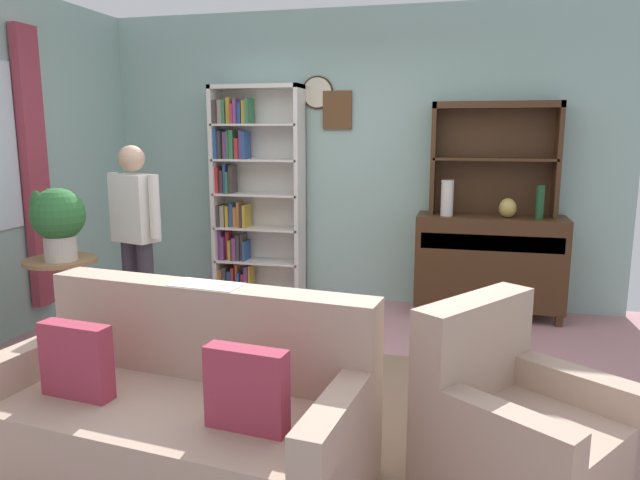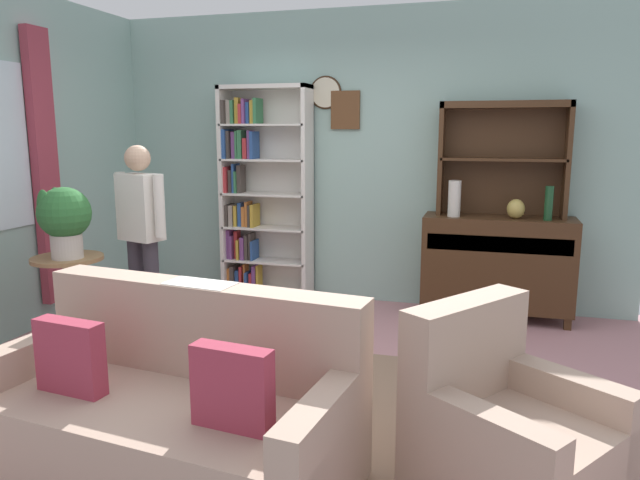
{
  "view_description": "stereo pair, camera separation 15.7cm",
  "coord_description": "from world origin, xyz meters",
  "px_view_note": "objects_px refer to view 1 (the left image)",
  "views": [
    {
      "loc": [
        1.02,
        -3.56,
        1.67
      ],
      "look_at": [
        0.1,
        0.2,
        0.95
      ],
      "focal_mm": 33.15,
      "sensor_mm": 36.0,
      "label": 1
    },
    {
      "loc": [
        1.17,
        -3.52,
        1.67
      ],
      "look_at": [
        0.1,
        0.2,
        0.95
      ],
      "focal_mm": 33.15,
      "sensor_mm": 36.0,
      "label": 2
    }
  ],
  "objects_px": {
    "vase_round": "(508,208)",
    "armchair_floral": "(517,432)",
    "bottle_wine": "(540,202)",
    "vase_tall": "(447,198)",
    "couch_floral": "(181,416)",
    "potted_plant_large": "(57,218)",
    "plant_stand": "(64,296)",
    "coffee_table": "(237,343)",
    "sideboard_hutch": "(495,143)",
    "bookshelf": "(251,194)",
    "person_reading": "(136,230)",
    "book_stack": "(234,329)",
    "sideboard": "(489,261)"
  },
  "relations": [
    {
      "from": "coffee_table",
      "to": "book_stack",
      "type": "xyz_separation_m",
      "value": [
        -0.01,
        -0.01,
        0.09
      ]
    },
    {
      "from": "armchair_floral",
      "to": "person_reading",
      "type": "xyz_separation_m",
      "value": [
        -2.76,
        1.38,
        0.62
      ]
    },
    {
      "from": "armchair_floral",
      "to": "couch_floral",
      "type": "bearing_deg",
      "value": -170.25
    },
    {
      "from": "vase_round",
      "to": "bottle_wine",
      "type": "xyz_separation_m",
      "value": [
        0.26,
        -0.02,
        0.06
      ]
    },
    {
      "from": "sideboard_hutch",
      "to": "bottle_wine",
      "type": "xyz_separation_m",
      "value": [
        0.39,
        -0.2,
        -0.49
      ]
    },
    {
      "from": "bottle_wine",
      "to": "book_stack",
      "type": "distance_m",
      "value": 2.91
    },
    {
      "from": "vase_tall",
      "to": "couch_floral",
      "type": "xyz_separation_m",
      "value": [
        -1.13,
        -2.93,
        -0.77
      ]
    },
    {
      "from": "bookshelf",
      "to": "person_reading",
      "type": "height_order",
      "value": "bookshelf"
    },
    {
      "from": "bookshelf",
      "to": "book_stack",
      "type": "xyz_separation_m",
      "value": [
        0.7,
        -2.2,
        -0.6
      ]
    },
    {
      "from": "vase_tall",
      "to": "potted_plant_large",
      "type": "xyz_separation_m",
      "value": [
        -2.69,
        -1.72,
        -0.03
      ]
    },
    {
      "from": "bottle_wine",
      "to": "coffee_table",
      "type": "bearing_deg",
      "value": -134.52
    },
    {
      "from": "sideboard",
      "to": "book_stack",
      "type": "height_order",
      "value": "sideboard"
    },
    {
      "from": "sideboard_hutch",
      "to": "vase_tall",
      "type": "xyz_separation_m",
      "value": [
        -0.39,
        -0.19,
        -0.48
      ]
    },
    {
      "from": "plant_stand",
      "to": "person_reading",
      "type": "height_order",
      "value": "person_reading"
    },
    {
      "from": "sideboard",
      "to": "plant_stand",
      "type": "bearing_deg",
      "value": -150.58
    },
    {
      "from": "bookshelf",
      "to": "sideboard_hutch",
      "type": "xyz_separation_m",
      "value": [
        2.3,
        0.03,
        0.51
      ]
    },
    {
      "from": "couch_floral",
      "to": "coffee_table",
      "type": "bearing_deg",
      "value": 94.45
    },
    {
      "from": "sideboard_hutch",
      "to": "potted_plant_large",
      "type": "height_order",
      "value": "sideboard_hutch"
    },
    {
      "from": "bookshelf",
      "to": "book_stack",
      "type": "relative_size",
      "value": 11.27
    },
    {
      "from": "sideboard",
      "to": "armchair_floral",
      "type": "height_order",
      "value": "sideboard"
    },
    {
      "from": "armchair_floral",
      "to": "book_stack",
      "type": "xyz_separation_m",
      "value": [
        -1.65,
        0.63,
        0.15
      ]
    },
    {
      "from": "sideboard",
      "to": "vase_tall",
      "type": "height_order",
      "value": "vase_tall"
    },
    {
      "from": "vase_round",
      "to": "bottle_wine",
      "type": "distance_m",
      "value": 0.27
    },
    {
      "from": "person_reading",
      "to": "coffee_table",
      "type": "bearing_deg",
      "value": -33.45
    },
    {
      "from": "bottle_wine",
      "to": "plant_stand",
      "type": "relative_size",
      "value": 0.39
    },
    {
      "from": "plant_stand",
      "to": "bookshelf",
      "type": "bearing_deg",
      "value": 66.28
    },
    {
      "from": "potted_plant_large",
      "to": "coffee_table",
      "type": "height_order",
      "value": "potted_plant_large"
    },
    {
      "from": "vase_tall",
      "to": "person_reading",
      "type": "height_order",
      "value": "person_reading"
    },
    {
      "from": "vase_round",
      "to": "plant_stand",
      "type": "height_order",
      "value": "vase_round"
    },
    {
      "from": "plant_stand",
      "to": "sideboard_hutch",
      "type": "bearing_deg",
      "value": 30.92
    },
    {
      "from": "plant_stand",
      "to": "book_stack",
      "type": "distance_m",
      "value": 1.55
    },
    {
      "from": "potted_plant_large",
      "to": "book_stack",
      "type": "relative_size",
      "value": 2.83
    },
    {
      "from": "bottle_wine",
      "to": "armchair_floral",
      "type": "bearing_deg",
      "value": -97.51
    },
    {
      "from": "vase_tall",
      "to": "coffee_table",
      "type": "height_order",
      "value": "vase_tall"
    },
    {
      "from": "potted_plant_large",
      "to": "book_stack",
      "type": "distance_m",
      "value": 1.62
    },
    {
      "from": "armchair_floral",
      "to": "plant_stand",
      "type": "xyz_separation_m",
      "value": [
        -3.15,
        0.99,
        0.17
      ]
    },
    {
      "from": "sideboard_hutch",
      "to": "coffee_table",
      "type": "relative_size",
      "value": 1.38
    },
    {
      "from": "potted_plant_large",
      "to": "plant_stand",
      "type": "bearing_deg",
      "value": 129.65
    },
    {
      "from": "couch_floral",
      "to": "plant_stand",
      "type": "bearing_deg",
      "value": 141.59
    },
    {
      "from": "couch_floral",
      "to": "book_stack",
      "type": "xyz_separation_m",
      "value": [
        -0.08,
        0.89,
        0.13
      ]
    },
    {
      "from": "bottle_wine",
      "to": "potted_plant_large",
      "type": "height_order",
      "value": "potted_plant_large"
    },
    {
      "from": "plant_stand",
      "to": "potted_plant_large",
      "type": "bearing_deg",
      "value": -50.35
    },
    {
      "from": "bookshelf",
      "to": "coffee_table",
      "type": "bearing_deg",
      "value": -72.07
    },
    {
      "from": "plant_stand",
      "to": "person_reading",
      "type": "bearing_deg",
      "value": 44.29
    },
    {
      "from": "vase_round",
      "to": "armchair_floral",
      "type": "height_order",
      "value": "vase_round"
    },
    {
      "from": "armchair_floral",
      "to": "plant_stand",
      "type": "bearing_deg",
      "value": 162.57
    },
    {
      "from": "person_reading",
      "to": "plant_stand",
      "type": "bearing_deg",
      "value": -135.71
    },
    {
      "from": "vase_tall",
      "to": "couch_floral",
      "type": "height_order",
      "value": "vase_tall"
    },
    {
      "from": "bookshelf",
      "to": "armchair_floral",
      "type": "height_order",
      "value": "bookshelf"
    },
    {
      "from": "vase_tall",
      "to": "armchair_floral",
      "type": "distance_m",
      "value": 2.81
    }
  ]
}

